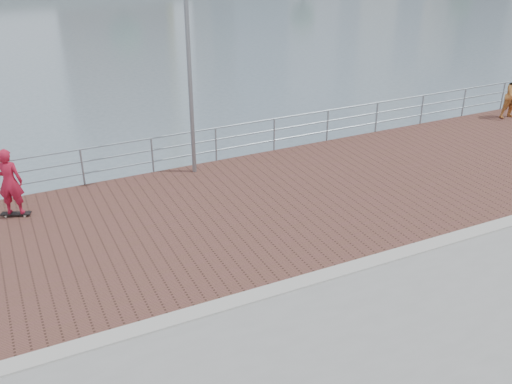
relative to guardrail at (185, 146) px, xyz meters
name	(u,v)px	position (x,y,z in m)	size (l,w,h in m)	color
water	(295,358)	(0.00, -7.00, -2.69)	(400.00, 400.00, 0.00)	slate
brick_lane	(229,212)	(0.00, -3.40, -0.68)	(40.00, 6.80, 0.02)	brown
curb	(297,283)	(0.00, -7.00, -0.66)	(40.00, 0.40, 0.06)	#B7B5AD
guardrail	(185,146)	(0.00, 0.00, 0.00)	(39.06, 0.06, 1.13)	#8C9EA8
street_lamp	(193,24)	(0.11, -0.96, 3.74)	(0.46, 1.32, 6.24)	gray
skateboard	(16,214)	(-5.04, -1.19, -0.60)	(0.76, 0.47, 0.09)	black
skateboarder	(9,182)	(-5.04, -1.19, 0.30)	(0.64, 0.42, 1.77)	#B21733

